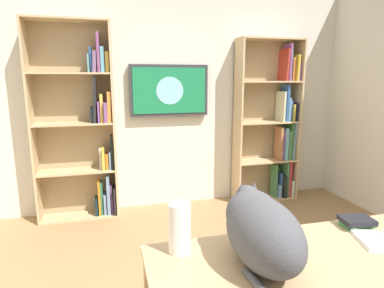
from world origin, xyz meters
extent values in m
cube|color=silver|center=(0.00, -2.23, 1.35)|extent=(4.52, 0.06, 2.70)
cube|color=tan|center=(-1.58, -2.04, 1.03)|extent=(0.02, 0.28, 2.06)
cube|color=tan|center=(-0.76, -2.04, 1.03)|extent=(0.02, 0.28, 2.06)
cube|color=tan|center=(-1.17, -2.17, 1.03)|extent=(0.83, 0.01, 2.06)
cube|color=tan|center=(-1.17, -2.04, 0.01)|extent=(0.79, 0.27, 0.02)
cube|color=tan|center=(-1.17, -2.04, 0.52)|extent=(0.79, 0.27, 0.02)
cube|color=tan|center=(-1.17, -2.04, 1.03)|extent=(0.79, 0.27, 0.02)
cube|color=tan|center=(-1.17, -2.04, 1.54)|extent=(0.79, 0.27, 0.02)
cube|color=tan|center=(-1.17, -2.04, 2.05)|extent=(0.79, 0.27, 0.02)
cube|color=silver|center=(-1.54, -2.03, 0.13)|extent=(0.03, 0.22, 0.22)
cube|color=#B92E39|center=(-1.49, -2.03, 0.26)|extent=(0.04, 0.20, 0.47)
cube|color=#3B7144|center=(-1.46, -2.03, 0.26)|extent=(0.04, 0.21, 0.47)
cube|color=black|center=(-1.42, -2.02, 0.17)|extent=(0.03, 0.22, 0.29)
cube|color=#35559A|center=(-1.38, -2.02, 0.18)|extent=(0.02, 0.14, 0.32)
cube|color=#6C94B4|center=(-1.36, -2.02, 0.11)|extent=(0.03, 0.20, 0.17)
cube|color=#43804F|center=(-1.31, -2.04, 0.24)|extent=(0.03, 0.14, 0.44)
cube|color=#6E90A9|center=(-1.54, -2.03, 0.77)|extent=(0.04, 0.17, 0.48)
cube|color=#36723E|center=(-1.50, -2.04, 0.77)|extent=(0.04, 0.18, 0.47)
cube|color=#44734D|center=(-1.46, -2.03, 0.72)|extent=(0.03, 0.21, 0.38)
cube|color=#60A5A9|center=(-1.42, -2.03, 0.74)|extent=(0.04, 0.21, 0.42)
cube|color=#824784|center=(-1.38, -2.03, 0.72)|extent=(0.04, 0.17, 0.37)
cube|color=#9F6842|center=(-1.34, -2.02, 0.75)|extent=(0.03, 0.17, 0.43)
cube|color=black|center=(-1.54, -2.03, 1.16)|extent=(0.03, 0.18, 0.23)
cube|color=yellow|center=(-1.51, -2.03, 1.15)|extent=(0.02, 0.16, 0.22)
cube|color=#2F4F97|center=(-1.48, -2.05, 1.17)|extent=(0.03, 0.13, 0.26)
cube|color=#6595B0|center=(-1.45, -2.04, 1.19)|extent=(0.03, 0.14, 0.30)
cube|color=#2D5595|center=(-1.41, -2.04, 1.27)|extent=(0.04, 0.18, 0.46)
cube|color=#39824F|center=(-1.37, -2.05, 1.20)|extent=(0.03, 0.18, 0.31)
cube|color=beige|center=(-1.35, -2.03, 1.23)|extent=(0.02, 0.22, 0.38)
cube|color=#78518F|center=(-1.54, -2.04, 1.66)|extent=(0.03, 0.21, 0.23)
cube|color=yellow|center=(-1.51, -2.04, 1.71)|extent=(0.03, 0.24, 0.32)
cube|color=orange|center=(-1.47, -2.03, 1.69)|extent=(0.03, 0.15, 0.28)
cube|color=#6D9F9C|center=(-1.43, -2.04, 1.77)|extent=(0.03, 0.14, 0.44)
cube|color=#80417F|center=(-1.40, -2.03, 1.77)|extent=(0.03, 0.21, 0.45)
cube|color=#AC3528|center=(-1.37, -2.05, 1.75)|extent=(0.04, 0.24, 0.39)
cube|color=tan|center=(0.75, -2.04, 1.09)|extent=(0.02, 0.28, 2.18)
cube|color=tan|center=(1.59, -2.04, 1.09)|extent=(0.02, 0.28, 2.18)
cube|color=tan|center=(1.17, -2.17, 1.09)|extent=(0.87, 0.01, 2.18)
cube|color=tan|center=(1.17, -2.04, 0.01)|extent=(0.83, 0.27, 0.02)
cube|color=tan|center=(1.17, -2.04, 0.55)|extent=(0.83, 0.27, 0.02)
cube|color=tan|center=(1.17, -2.04, 1.09)|extent=(0.83, 0.27, 0.02)
cube|color=tan|center=(1.17, -2.04, 1.63)|extent=(0.83, 0.27, 0.02)
cube|color=tan|center=(1.17, -2.04, 2.17)|extent=(0.83, 0.27, 0.02)
cube|color=black|center=(0.78, -2.02, 0.18)|extent=(0.02, 0.23, 0.31)
cube|color=#75447D|center=(0.81, -2.03, 0.19)|extent=(0.03, 0.13, 0.35)
cube|color=#728DB1|center=(0.84, -2.03, 0.26)|extent=(0.04, 0.18, 0.47)
cube|color=#718DAE|center=(0.89, -2.05, 0.14)|extent=(0.03, 0.21, 0.24)
cube|color=#2E7350|center=(0.92, -2.05, 0.21)|extent=(0.03, 0.17, 0.39)
cube|color=orange|center=(0.95, -2.02, 0.22)|extent=(0.02, 0.15, 0.40)
cube|color=black|center=(0.98, -2.02, 0.12)|extent=(0.03, 0.15, 0.20)
cube|color=black|center=(0.78, -2.03, 0.75)|extent=(0.02, 0.19, 0.38)
cube|color=#6D8EB1|center=(0.81, -2.02, 0.66)|extent=(0.02, 0.14, 0.20)
cube|color=orange|center=(0.84, -2.03, 0.65)|extent=(0.03, 0.14, 0.17)
cube|color=gold|center=(0.88, -2.03, 0.68)|extent=(0.03, 0.20, 0.25)
cube|color=beige|center=(0.91, -2.03, 0.68)|extent=(0.02, 0.12, 0.24)
cube|color=orange|center=(0.79, -2.04, 1.27)|extent=(0.05, 0.24, 0.34)
cube|color=#7C4D86|center=(0.83, -2.03, 1.21)|extent=(0.04, 0.22, 0.22)
cube|color=gold|center=(0.87, -2.04, 1.26)|extent=(0.03, 0.17, 0.31)
cube|color=#79448E|center=(0.90, -2.02, 1.22)|extent=(0.02, 0.22, 0.23)
cube|color=black|center=(0.93, -2.04, 1.35)|extent=(0.05, 0.23, 0.50)
cube|color=#202A30|center=(0.97, -2.03, 1.19)|extent=(0.03, 0.15, 0.17)
cube|color=gold|center=(0.79, -2.03, 1.75)|extent=(0.04, 0.14, 0.22)
cube|color=#599CB3|center=(0.83, -2.03, 1.78)|extent=(0.04, 0.17, 0.27)
cube|color=#814379|center=(0.87, -2.05, 1.85)|extent=(0.03, 0.22, 0.41)
cube|color=slate|center=(0.91, -2.02, 1.75)|extent=(0.05, 0.15, 0.22)
cube|color=#25518C|center=(0.95, -2.05, 1.77)|extent=(0.04, 0.15, 0.26)
cube|color=#619AA3|center=(0.98, -2.04, 1.74)|extent=(0.02, 0.15, 0.19)
cube|color=#333338|center=(0.08, -2.15, 1.44)|extent=(0.94, 0.06, 0.60)
cube|color=#1E7F4C|center=(0.08, -2.12, 1.44)|extent=(0.87, 0.01, 0.53)
cylinder|color=#8CCCEA|center=(0.08, -2.11, 1.44)|extent=(0.32, 0.00, 0.32)
cube|color=tan|center=(-0.14, 0.48, 0.72)|extent=(1.62, 0.69, 0.03)
ellipsoid|color=#4C4C51|center=(0.16, 0.47, 0.90)|extent=(0.30, 0.52, 0.32)
ellipsoid|color=#4C4C51|center=(0.16, 0.35, 0.94)|extent=(0.25, 0.29, 0.24)
sphere|color=#4C4C51|center=(0.16, 0.29, 1.00)|extent=(0.12, 0.12, 0.12)
cone|color=#4C4C51|center=(0.12, 0.29, 1.05)|extent=(0.06, 0.06, 0.07)
cone|color=#4C4C51|center=(0.19, 0.29, 1.05)|extent=(0.06, 0.06, 0.07)
cone|color=beige|center=(0.12, 0.29, 1.04)|extent=(0.03, 0.03, 0.05)
cone|color=beige|center=(0.19, 0.29, 1.04)|extent=(0.03, 0.03, 0.05)
cube|color=white|center=(-0.51, 0.41, 0.74)|extent=(0.21, 0.25, 0.01)
cube|color=white|center=(-0.51, 0.41, 0.75)|extent=(0.19, 0.24, 0.01)
cylinder|color=silver|center=(-0.62, 0.38, 0.75)|extent=(0.02, 0.02, 0.01)
cylinder|color=white|center=(0.49, 0.25, 0.86)|extent=(0.11, 0.11, 0.25)
cube|color=#387A47|center=(-0.57, 0.25, 0.75)|extent=(0.19, 0.12, 0.03)
cube|color=black|center=(-0.56, 0.25, 0.78)|extent=(0.19, 0.15, 0.03)
camera|label=1|loc=(0.80, 1.67, 1.58)|focal=30.06mm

